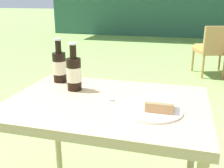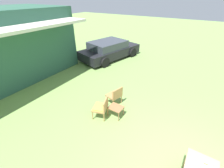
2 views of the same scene
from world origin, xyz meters
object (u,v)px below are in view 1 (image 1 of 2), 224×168
(cola_bottle_near, at_px, (74,73))
(cola_bottle_far, at_px, (59,66))
(cake_on_plate, at_px, (156,107))
(wicker_chair_cushioned, at_px, (215,47))
(patio_table, at_px, (106,115))

(cola_bottle_near, relative_size, cola_bottle_far, 1.00)
(cake_on_plate, height_order, cola_bottle_near, cola_bottle_near)
(wicker_chair_cushioned, height_order, cola_bottle_far, cola_bottle_far)
(patio_table, xyz_separation_m, cake_on_plate, (0.23, -0.06, 0.09))
(cola_bottle_near, bearing_deg, wicker_chair_cushioned, 72.05)
(patio_table, distance_m, cake_on_plate, 0.26)
(patio_table, relative_size, cola_bottle_near, 3.76)
(cola_bottle_near, bearing_deg, cola_bottle_far, 140.72)
(patio_table, distance_m, cola_bottle_near, 0.28)
(patio_table, height_order, cake_on_plate, cake_on_plate)
(wicker_chair_cushioned, relative_size, cola_bottle_far, 3.20)
(wicker_chair_cushioned, relative_size, cola_bottle_near, 3.20)
(wicker_chair_cushioned, height_order, cola_bottle_near, cola_bottle_near)
(wicker_chair_cushioned, distance_m, cake_on_plate, 3.31)
(cake_on_plate, relative_size, cola_bottle_far, 1.06)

